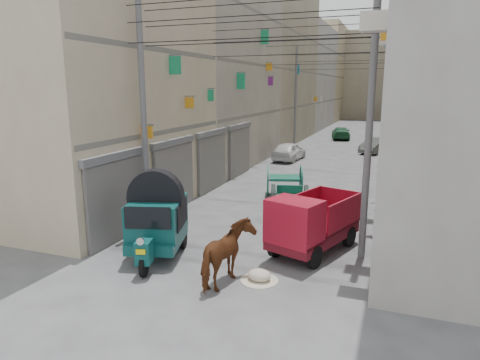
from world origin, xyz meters
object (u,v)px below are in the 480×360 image
at_px(tonga_cart, 289,201).
at_px(second_cart, 284,179).
at_px(horse, 227,255).
at_px(distant_car_grey, 375,145).
at_px(mini_truck, 308,227).
at_px(distant_car_white, 289,151).
at_px(feed_sack, 259,275).
at_px(distant_car_green, 341,133).
at_px(auto_rickshaw, 157,218).

relative_size(tonga_cart, second_cart, 1.62).
distance_m(horse, distant_car_grey, 24.37).
distance_m(tonga_cart, mini_truck, 3.52).
bearing_deg(distant_car_white, feed_sack, 107.14).
bearing_deg(feed_sack, distant_car_green, 93.73).
height_order(mini_truck, second_cart, mini_truck).
bearing_deg(second_cart, distant_car_green, 74.53).
height_order(mini_truck, feed_sack, mini_truck).
distance_m(horse, distant_car_white, 19.01).
xyz_separation_m(mini_truck, distant_car_white, (-4.56, 16.15, -0.26)).
distance_m(distant_car_grey, distant_car_green, 8.69).
relative_size(auto_rickshaw, second_cart, 1.51).
xyz_separation_m(second_cart, horse, (0.95, -9.28, 0.04)).
bearing_deg(tonga_cart, distant_car_white, 90.24).
bearing_deg(distant_car_green, distant_car_white, 72.42).
relative_size(auto_rickshaw, mini_truck, 0.81).
bearing_deg(second_cart, horse, -100.72).
height_order(distant_car_white, distant_car_grey, distant_car_white).
xyz_separation_m(distant_car_grey, distant_car_green, (-3.55, 7.93, -0.02)).
bearing_deg(tonga_cart, auto_rickshaw, -133.47).
bearing_deg(distant_car_white, distant_car_green, -91.69).
height_order(second_cart, horse, horse).
distance_m(feed_sack, horse, 1.05).
relative_size(horse, distant_car_white, 0.51).
xyz_separation_m(tonga_cart, second_cart, (-1.08, 3.44, 0.06)).
bearing_deg(feed_sack, tonga_cart, 95.88).
relative_size(auto_rickshaw, distant_car_green, 0.74).
xyz_separation_m(horse, distant_car_grey, (2.17, 24.28, -0.20)).
distance_m(tonga_cart, distant_car_grey, 18.55).
height_order(mini_truck, horse, mini_truck).
height_order(auto_rickshaw, horse, auto_rickshaw).
distance_m(mini_truck, horse, 3.00).
xyz_separation_m(mini_truck, distant_car_green, (-2.87, 29.60, -0.31)).
distance_m(second_cart, distant_car_grey, 15.32).
xyz_separation_m(tonga_cart, distant_car_green, (-1.52, 26.36, -0.12)).
relative_size(auto_rickshaw, tonga_cart, 0.94).
relative_size(second_cart, horse, 1.03).
xyz_separation_m(distant_car_white, distant_car_grey, (5.25, 5.52, -0.04)).
distance_m(tonga_cart, feed_sack, 5.43).
bearing_deg(feed_sack, distant_car_white, 101.64).
relative_size(tonga_cart, mini_truck, 0.87).
bearing_deg(second_cart, feed_sack, -96.03).
distance_m(tonga_cart, distant_car_green, 26.40).
distance_m(mini_truck, feed_sack, 2.40).
xyz_separation_m(feed_sack, horse, (-0.69, -0.46, 0.63)).
bearing_deg(distant_car_green, horse, 82.07).
bearing_deg(mini_truck, second_cart, 129.08).
distance_m(distant_car_white, distant_car_grey, 7.62).
bearing_deg(horse, distant_car_grey, -90.28).
relative_size(feed_sack, distant_car_grey, 0.17).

